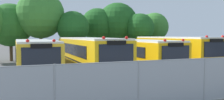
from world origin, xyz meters
TOP-DOWN VIEW (x-y plane):
  - ground_plane at (0.00, 0.00)m, footprint 160.00×160.00m
  - school_bus_0 at (-5.71, -0.18)m, footprint 2.67×9.58m
  - school_bus_1 at (-1.91, 0.05)m, footprint 2.73×11.45m
  - school_bus_2 at (1.91, 0.05)m, footprint 2.65×11.27m
  - school_bus_3 at (5.70, -0.12)m, footprint 2.61×9.75m
  - tree_1 at (-7.60, 10.22)m, footprint 4.55×4.55m
  - tree_2 at (-4.48, 9.05)m, footprint 5.02×5.02m
  - tree_3 at (-1.39, 7.77)m, footprint 3.42×3.42m
  - tree_4 at (2.11, 10.15)m, footprint 3.93×3.93m
  - tree_5 at (4.69, 10.06)m, footprint 4.97×4.93m
  - tree_6 at (6.28, 7.74)m, footprint 3.32×3.32m
  - tree_7 at (9.26, 9.82)m, footprint 3.97×3.64m
  - chainlink_fence at (0.50, -9.58)m, footprint 18.18×0.07m

SIDE VIEW (x-z plane):
  - ground_plane at x=0.00m, z-range 0.00..0.00m
  - chainlink_fence at x=0.50m, z-range 0.04..1.85m
  - school_bus_2 at x=1.91m, z-range 0.07..2.61m
  - school_bus_0 at x=-5.71m, z-range 0.07..2.62m
  - school_bus_1 at x=-1.91m, z-range 0.07..2.76m
  - school_bus_3 at x=5.70m, z-range 0.07..2.82m
  - tree_3 at x=-1.39m, z-range 0.91..6.21m
  - tree_6 at x=6.28m, z-range 1.08..6.39m
  - tree_1 at x=-7.60m, z-range 0.79..6.89m
  - tree_7 at x=9.26m, z-range 1.06..6.72m
  - tree_4 at x=2.11m, z-range 1.07..7.07m
  - tree_5 at x=4.69m, z-range 0.88..7.61m
  - tree_2 at x=-4.48m, z-range 1.21..8.63m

